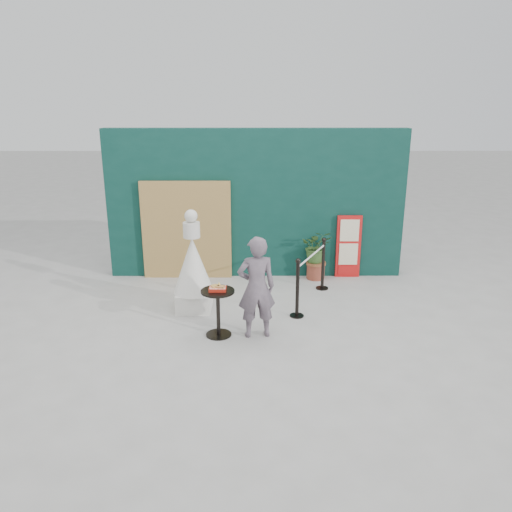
# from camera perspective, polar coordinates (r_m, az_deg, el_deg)

# --- Properties ---
(ground) EXTENTS (60.00, 60.00, 0.00)m
(ground) POSITION_cam_1_polar(r_m,az_deg,el_deg) (7.69, 0.03, -9.83)
(ground) COLOR #ADAAA5
(ground) RESTS_ON ground
(back_wall) EXTENTS (6.00, 0.30, 3.00)m
(back_wall) POSITION_cam_1_polar(r_m,az_deg,el_deg) (10.19, -0.04, 5.97)
(back_wall) COLOR #0A302A
(back_wall) RESTS_ON ground
(bamboo_fence) EXTENTS (1.80, 0.08, 2.00)m
(bamboo_fence) POSITION_cam_1_polar(r_m,az_deg,el_deg) (10.19, -7.94, 2.92)
(bamboo_fence) COLOR tan
(bamboo_fence) RESTS_ON ground
(woman) EXTENTS (0.64, 0.48, 1.60)m
(woman) POSITION_cam_1_polar(r_m,az_deg,el_deg) (7.57, 0.05, -3.61)
(woman) COLOR slate
(woman) RESTS_ON ground
(menu_board) EXTENTS (0.50, 0.07, 1.30)m
(menu_board) POSITION_cam_1_polar(r_m,az_deg,el_deg) (10.38, 10.52, 1.06)
(menu_board) COLOR red
(menu_board) RESTS_ON ground
(statue) EXTENTS (0.70, 0.70, 1.78)m
(statue) POSITION_cam_1_polar(r_m,az_deg,el_deg) (8.64, -7.20, -1.58)
(statue) COLOR silver
(statue) RESTS_ON ground
(cafe_table) EXTENTS (0.52, 0.52, 0.75)m
(cafe_table) POSITION_cam_1_polar(r_m,az_deg,el_deg) (7.72, -4.36, -5.68)
(cafe_table) COLOR black
(cafe_table) RESTS_ON ground
(food_basket) EXTENTS (0.26, 0.19, 0.11)m
(food_basket) POSITION_cam_1_polar(r_m,az_deg,el_deg) (7.61, -4.39, -3.67)
(food_basket) COLOR red
(food_basket) RESTS_ON cafe_table
(planter) EXTENTS (0.61, 0.53, 1.03)m
(planter) POSITION_cam_1_polar(r_m,az_deg,el_deg) (10.19, 6.91, 0.61)
(planter) COLOR brown
(planter) RESTS_ON ground
(stanchion_barrier) EXTENTS (0.84, 1.54, 1.03)m
(stanchion_barrier) POSITION_cam_1_polar(r_m,az_deg,el_deg) (9.03, 6.32, -2.28)
(stanchion_barrier) COLOR black
(stanchion_barrier) RESTS_ON ground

